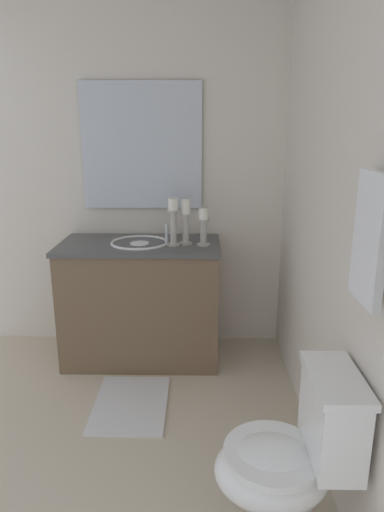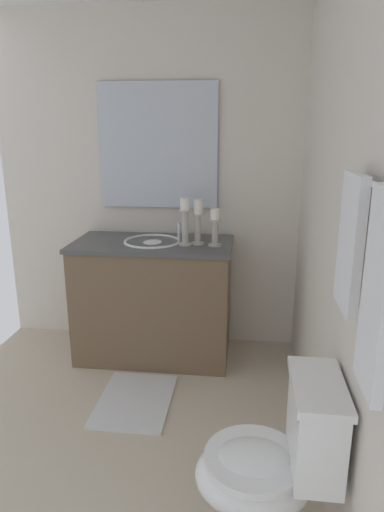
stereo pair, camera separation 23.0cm
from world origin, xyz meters
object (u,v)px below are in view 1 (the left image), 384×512
(candle_holder_tall, at_px, (203,226))
(candle_holder_mid, at_px, (173,221))
(vanity_cabinet, at_px, (141,301))
(candle_holder_short, at_px, (186,221))
(towel_near_vanity, at_px, (370,239))
(toilet, at_px, (289,461))
(bath_mat, at_px, (131,404))
(sink_basin, at_px, (140,248))
(mirror, at_px, (142,146))

(candle_holder_tall, relative_size, candle_holder_mid, 0.78)
(vanity_cabinet, distance_m, candle_holder_short, 0.68)
(towel_near_vanity, bearing_deg, candle_holder_tall, -160.55)
(toilet, relative_size, bath_mat, 1.25)
(sink_basin, xyz_separation_m, mirror, (-0.28, -0.00, 0.68))
(candle_holder_mid, bearing_deg, toilet, 19.92)
(candle_holder_mid, height_order, towel_near_vanity, towel_near_vanity)
(sink_basin, distance_m, towel_near_vanity, 1.90)
(candle_holder_mid, xyz_separation_m, bath_mat, (0.57, -0.24, -1.03))
(towel_near_vanity, bearing_deg, candle_holder_short, -157.06)
(candle_holder_tall, relative_size, bath_mat, 0.42)
(candle_holder_tall, distance_m, bath_mat, 1.22)
(sink_basin, height_order, candle_holder_tall, candle_holder_tall)
(toilet, relative_size, towel_near_vanity, 1.70)
(candle_holder_tall, xyz_separation_m, candle_holder_mid, (0.00, -0.20, 0.04))
(toilet, bearing_deg, towel_near_vanity, 78.51)
(sink_basin, bearing_deg, vanity_cabinet, -90.00)
(candle_holder_tall, bearing_deg, sink_basin, -96.99)
(sink_basin, distance_m, candle_holder_tall, 0.48)
(sink_basin, xyz_separation_m, candle_holder_tall, (0.05, 0.44, 0.17))
(candle_holder_short, relative_size, candle_holder_mid, 0.96)
(vanity_cabinet, relative_size, mirror, 1.27)
(vanity_cabinet, relative_size, candle_holder_mid, 3.50)
(candle_holder_tall, distance_m, towel_near_vanity, 1.63)
(vanity_cabinet, height_order, candle_holder_short, candle_holder_short)
(vanity_cabinet, distance_m, candle_holder_mid, 0.65)
(mirror, distance_m, towel_near_vanity, 2.10)
(sink_basin, distance_m, toilet, 1.77)
(bath_mat, bearing_deg, towel_near_vanity, 45.99)
(mirror, relative_size, candle_holder_short, 2.88)
(candle_holder_tall, xyz_separation_m, bath_mat, (0.57, -0.44, -0.99))
(candle_holder_tall, xyz_separation_m, candle_holder_short, (-0.03, -0.12, 0.03))
(sink_basin, xyz_separation_m, toilet, (1.53, 0.77, -0.46))
(towel_near_vanity, bearing_deg, bath_mat, -134.01)
(candle_holder_mid, distance_m, toilet, 1.70)
(vanity_cabinet, distance_m, candle_holder_tall, 0.72)
(candle_holder_short, height_order, towel_near_vanity, towel_near_vanity)
(vanity_cabinet, bearing_deg, toilet, 26.84)
(vanity_cabinet, xyz_separation_m, toilet, (1.53, 0.77, -0.07))
(mirror, distance_m, toilet, 2.27)
(candle_holder_tall, height_order, candle_holder_short, candle_holder_short)
(candle_holder_short, bearing_deg, candle_holder_mid, -66.30)
(candle_holder_mid, relative_size, towel_near_vanity, 0.73)
(candle_holder_short, distance_m, towel_near_vanity, 1.70)
(sink_basin, height_order, bath_mat, sink_basin)
(mirror, xyz_separation_m, toilet, (1.81, 0.77, -1.14))
(candle_holder_short, distance_m, candle_holder_mid, 0.09)
(candle_holder_tall, height_order, bath_mat, candle_holder_tall)
(bath_mat, bearing_deg, sink_basin, 179.91)
(bath_mat, bearing_deg, mirror, 180.00)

